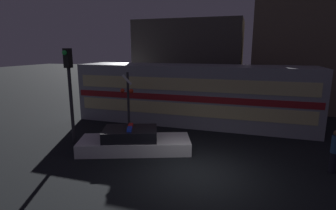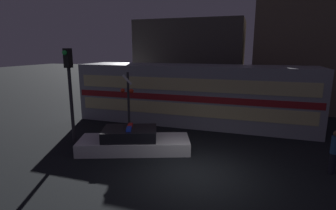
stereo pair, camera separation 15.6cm
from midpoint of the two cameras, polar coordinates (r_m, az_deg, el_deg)
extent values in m
plane|color=black|center=(10.16, 6.44, -14.66)|extent=(120.00, 120.00, 0.00)
cube|color=gray|center=(16.45, 5.65, 2.37)|extent=(14.32, 3.13, 3.60)
cube|color=maroon|center=(14.93, 4.32, 1.41)|extent=(14.04, 0.03, 0.36)
cube|color=beige|center=(15.07, 4.28, -1.02)|extent=(13.61, 0.02, 0.72)
cube|color=beige|center=(14.81, 4.37, 4.42)|extent=(13.61, 0.02, 0.72)
cube|color=silver|center=(12.21, -6.94, -8.53)|extent=(5.29, 3.37, 0.56)
cube|color=black|center=(12.05, -7.95, -6.18)|extent=(2.78, 2.28, 0.49)
cube|color=blue|center=(11.71, -8.13, -5.17)|extent=(0.37, 0.57, 0.12)
cube|color=red|center=(12.21, -7.87, -4.44)|extent=(0.37, 0.57, 0.12)
cylinder|color=black|center=(11.74, 32.50, -10.68)|extent=(0.24, 0.24, 0.79)
cylinder|color=navy|center=(11.51, 32.91, -7.33)|extent=(0.28, 0.28, 0.66)
cylinder|color=#2D2D33|center=(14.71, -8.28, 0.61)|extent=(0.13, 0.13, 3.33)
sphere|color=red|center=(14.59, -9.53, 3.13)|extent=(0.24, 0.24, 0.24)
sphere|color=red|center=(14.35, -7.66, 3.05)|extent=(0.24, 0.24, 0.24)
cube|color=white|center=(14.43, -8.59, 5.47)|extent=(0.58, 0.03, 0.58)
cylinder|color=#2D2D33|center=(13.53, -19.93, -0.22)|extent=(0.16, 0.16, 3.70)
cube|color=black|center=(13.26, -20.65, 9.54)|extent=(0.30, 0.30, 0.90)
sphere|color=green|center=(13.10, -21.27, 10.58)|extent=(0.23, 0.23, 0.23)
cube|color=#47423D|center=(22.72, 5.19, 9.15)|extent=(8.56, 4.97, 6.83)
cube|color=brown|center=(23.61, 32.66, 11.96)|extent=(11.41, 5.85, 10.54)
camera|label=1|loc=(0.08, -89.68, 0.07)|focal=28.00mm
camera|label=2|loc=(0.08, 90.32, -0.07)|focal=28.00mm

